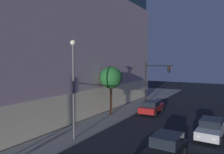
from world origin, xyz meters
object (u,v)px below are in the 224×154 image
object	(u,v)px
traffic_light_far_corner	(154,77)
car_red	(152,107)
car_silver	(211,129)
car_black	(166,148)
street_lamp_sidewalk	(73,77)
modern_building	(18,44)
sidewalk_tree	(111,78)

from	to	relation	value
traffic_light_far_corner	car_red	bearing A→B (deg)	-163.95
traffic_light_far_corner	car_silver	distance (m)	13.58
car_black	car_silver	bearing A→B (deg)	-18.51
street_lamp_sidewalk	car_red	size ratio (longest dim) A/B	1.70
modern_building	sidewalk_tree	xyz separation A→B (m)	(-0.29, -16.80, -4.58)
sidewalk_tree	car_red	xyz separation A→B (m)	(3.45, -3.77, -3.67)
street_lamp_sidewalk	car_black	distance (m)	8.64
modern_building	street_lamp_sidewalk	world-z (taller)	modern_building
sidewalk_tree	car_silver	distance (m)	11.87
modern_building	street_lamp_sidewalk	size ratio (longest dim) A/B	3.95
modern_building	sidewalk_tree	size ratio (longest dim) A/B	5.53
traffic_light_far_corner	street_lamp_sidewalk	size ratio (longest dim) A/B	0.78
traffic_light_far_corner	car_red	xyz separation A→B (m)	(-4.19, -1.21, -3.44)
traffic_light_far_corner	car_silver	bearing A→B (deg)	-139.90
car_black	modern_building	bearing A→B (deg)	71.28
car_silver	car_red	distance (m)	9.33
modern_building	car_red	distance (m)	22.40
modern_building	car_black	distance (m)	28.45
modern_building	car_silver	distance (m)	29.16
car_silver	car_red	xyz separation A→B (m)	(5.86, 7.26, -0.00)
traffic_light_far_corner	car_red	size ratio (longest dim) A/B	1.34
car_black	car_silver	xyz separation A→B (m)	(6.05, -2.03, -0.06)
car_black	car_red	distance (m)	13.01
street_lamp_sidewalk	sidewalk_tree	size ratio (longest dim) A/B	1.40
sidewalk_tree	car_black	bearing A→B (deg)	-133.20
street_lamp_sidewalk	sidewalk_tree	bearing A→B (deg)	9.98
street_lamp_sidewalk	car_black	bearing A→B (deg)	-89.73
street_lamp_sidewalk	car_red	distance (m)	12.91
car_red	street_lamp_sidewalk	bearing A→B (deg)	169.19
car_black	car_red	world-z (taller)	car_black
sidewalk_tree	car_red	bearing A→B (deg)	-47.57
street_lamp_sidewalk	traffic_light_far_corner	bearing A→B (deg)	-3.81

